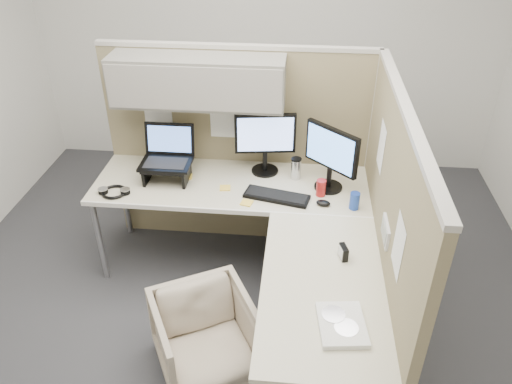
# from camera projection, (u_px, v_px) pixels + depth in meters

# --- Properties ---
(ground) EXTENTS (4.50, 4.50, 0.00)m
(ground) POSITION_uv_depth(u_px,v_px,m) (239.00, 311.00, 3.54)
(ground) COLOR #2F2F33
(ground) RESTS_ON ground
(partition_back) EXTENTS (2.00, 0.36, 1.63)m
(partition_back) POSITION_uv_depth(u_px,v_px,m) (221.00, 119.00, 3.66)
(partition_back) COLOR #877A58
(partition_back) RESTS_ON ground
(partition_right) EXTENTS (0.07, 2.03, 1.63)m
(partition_right) POSITION_uv_depth(u_px,v_px,m) (384.00, 232.00, 2.97)
(partition_right) COLOR #877A58
(partition_right) RESTS_ON ground
(desk) EXTENTS (2.00, 1.98, 0.73)m
(desk) POSITION_uv_depth(u_px,v_px,m) (258.00, 223.00, 3.27)
(desk) COLOR beige
(desk) RESTS_ON ground
(office_chair) EXTENTS (0.75, 0.73, 0.58)m
(office_chair) POSITION_uv_depth(u_px,v_px,m) (205.00, 333.00, 3.00)
(office_chair) COLOR #B4A98F
(office_chair) RESTS_ON ground
(monitor_left) EXTENTS (0.44, 0.20, 0.47)m
(monitor_left) POSITION_uv_depth(u_px,v_px,m) (265.00, 139.00, 3.60)
(monitor_left) COLOR black
(monitor_left) RESTS_ON desk
(monitor_right) EXTENTS (0.35, 0.32, 0.47)m
(monitor_right) POSITION_uv_depth(u_px,v_px,m) (331.00, 154.00, 3.40)
(monitor_right) COLOR black
(monitor_right) RESTS_ON desk
(laptop_station) EXTENTS (0.36, 0.31, 0.38)m
(laptop_station) POSITION_uv_depth(u_px,v_px,m) (167.00, 160.00, 3.59)
(laptop_station) COLOR black
(laptop_station) RESTS_ON desk
(keyboard) EXTENTS (0.47, 0.25, 0.02)m
(keyboard) POSITION_uv_depth(u_px,v_px,m) (277.00, 196.00, 3.44)
(keyboard) COLOR black
(keyboard) RESTS_ON desk
(mouse) EXTENTS (0.11, 0.08, 0.03)m
(mouse) POSITION_uv_depth(u_px,v_px,m) (323.00, 203.00, 3.36)
(mouse) COLOR black
(mouse) RESTS_ON desk
(travel_mug) EXTENTS (0.08, 0.08, 0.16)m
(travel_mug) POSITION_uv_depth(u_px,v_px,m) (296.00, 168.00, 3.62)
(travel_mug) COLOR silver
(travel_mug) RESTS_ON desk
(soda_can_green) EXTENTS (0.07, 0.07, 0.12)m
(soda_can_green) POSITION_uv_depth(u_px,v_px,m) (355.00, 201.00, 3.31)
(soda_can_green) COLOR #1E3FA5
(soda_can_green) RESTS_ON desk
(soda_can_silver) EXTENTS (0.07, 0.07, 0.12)m
(soda_can_silver) POSITION_uv_depth(u_px,v_px,m) (321.00, 188.00, 3.44)
(soda_can_silver) COLOR #B21E1E
(soda_can_silver) RESTS_ON desk
(sticky_note_b) EXTENTS (0.09, 0.09, 0.01)m
(sticky_note_b) POSITION_uv_depth(u_px,v_px,m) (247.00, 203.00, 3.39)
(sticky_note_b) COLOR yellow
(sticky_note_b) RESTS_ON desk
(sticky_note_c) EXTENTS (0.09, 0.09, 0.01)m
(sticky_note_c) POSITION_uv_depth(u_px,v_px,m) (187.00, 177.00, 3.68)
(sticky_note_c) COLOR yellow
(sticky_note_c) RESTS_ON desk
(sticky_note_d) EXTENTS (0.09, 0.09, 0.01)m
(sticky_note_d) POSITION_uv_depth(u_px,v_px,m) (225.00, 188.00, 3.55)
(sticky_note_d) COLOR yellow
(sticky_note_d) RESTS_ON desk
(headphones) EXTENTS (0.22, 0.19, 0.03)m
(headphones) POSITION_uv_depth(u_px,v_px,m) (114.00, 192.00, 3.48)
(headphones) COLOR black
(headphones) RESTS_ON desk
(paper_stack) EXTENTS (0.26, 0.31, 0.03)m
(paper_stack) POSITION_uv_depth(u_px,v_px,m) (342.00, 324.00, 2.46)
(paper_stack) COLOR white
(paper_stack) RESTS_ON desk
(desk_clock) EXTENTS (0.06, 0.09, 0.08)m
(desk_clock) POSITION_uv_depth(u_px,v_px,m) (343.00, 252.00, 2.89)
(desk_clock) COLOR black
(desk_clock) RESTS_ON desk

